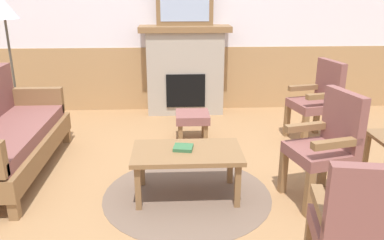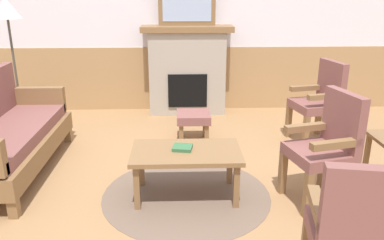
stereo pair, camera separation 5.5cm
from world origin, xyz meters
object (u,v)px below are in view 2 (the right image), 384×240
object	(u,v)px
couch	(7,136)
book_on_table	(182,148)
armchair_near_fireplace	(321,98)
floor_lamp_by_couch	(7,17)
framed_picture	(187,5)
coffee_table	(186,156)
fireplace	(187,69)
armchair_front_left	(358,231)
armchair_by_window_left	(328,143)
footstool	(193,119)

from	to	relation	value
couch	book_on_table	xyz separation A→B (m)	(1.74, -0.50, 0.06)
armchair_near_fireplace	floor_lamp_by_couch	distance (m)	3.94
framed_picture	floor_lamp_by_couch	xyz separation A→B (m)	(-2.22, -0.63, -0.11)
couch	coffee_table	size ratio (longest dim) A/B	1.88
fireplace	floor_lamp_by_couch	world-z (taller)	floor_lamp_by_couch
coffee_table	book_on_table	size ratio (longest dim) A/B	5.78
armchair_near_fireplace	armchair_front_left	world-z (taller)	same
fireplace	armchair_by_window_left	world-z (taller)	fireplace
framed_picture	coffee_table	world-z (taller)	framed_picture
fireplace	footstool	distance (m)	1.23
coffee_table	framed_picture	bearing A→B (deg)	88.41
armchair_near_fireplace	footstool	bearing A→B (deg)	178.64
coffee_table	footstool	size ratio (longest dim) A/B	2.40
coffee_table	book_on_table	bearing A→B (deg)	138.49
armchair_front_left	footstool	bearing A→B (deg)	106.34
coffee_table	armchair_by_window_left	bearing A→B (deg)	-5.75
floor_lamp_by_couch	framed_picture	bearing A→B (deg)	15.91
armchair_front_left	book_on_table	bearing A→B (deg)	123.86
armchair_by_window_left	floor_lamp_by_couch	world-z (taller)	floor_lamp_by_couch
framed_picture	footstool	world-z (taller)	framed_picture
footstool	armchair_by_window_left	bearing A→B (deg)	-53.19
framed_picture	armchair_near_fireplace	xyz separation A→B (m)	(1.57, -1.21, -1.02)
framed_picture	couch	bearing A→B (deg)	-133.02
fireplace	armchair_front_left	xyz separation A→B (m)	(0.84, -3.87, -0.11)
framed_picture	coffee_table	xyz separation A→B (m)	(-0.07, -2.50, -1.17)
book_on_table	floor_lamp_by_couch	bearing A→B (deg)	139.02
coffee_table	armchair_by_window_left	size ratio (longest dim) A/B	0.98
coffee_table	armchair_near_fireplace	distance (m)	2.09
fireplace	framed_picture	xyz separation A→B (m)	(0.00, 0.00, 0.91)
fireplace	framed_picture	world-z (taller)	framed_picture
fireplace	framed_picture	size ratio (longest dim) A/B	1.62
armchair_near_fireplace	armchair_front_left	bearing A→B (deg)	-105.27
fireplace	armchair_front_left	bearing A→B (deg)	-77.78
book_on_table	armchair_near_fireplace	size ratio (longest dim) A/B	0.17
book_on_table	armchair_front_left	size ratio (longest dim) A/B	0.17
footstool	armchair_by_window_left	size ratio (longest dim) A/B	0.41
book_on_table	armchair_near_fireplace	bearing A→B (deg)	37.14
framed_picture	armchair_front_left	world-z (taller)	framed_picture
coffee_table	book_on_table	world-z (taller)	book_on_table
fireplace	armchair_by_window_left	distance (m)	2.86
couch	armchair_front_left	size ratio (longest dim) A/B	1.84
coffee_table	footstool	bearing A→B (deg)	84.99
couch	book_on_table	distance (m)	1.81
framed_picture	couch	distance (m)	2.94
couch	floor_lamp_by_couch	world-z (taller)	floor_lamp_by_couch
framed_picture	book_on_table	bearing A→B (deg)	-92.35
framed_picture	coffee_table	bearing A→B (deg)	-91.59
fireplace	armchair_by_window_left	bearing A→B (deg)	-66.67
fireplace	book_on_table	size ratio (longest dim) A/B	7.83
fireplace	framed_picture	bearing A→B (deg)	90.00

